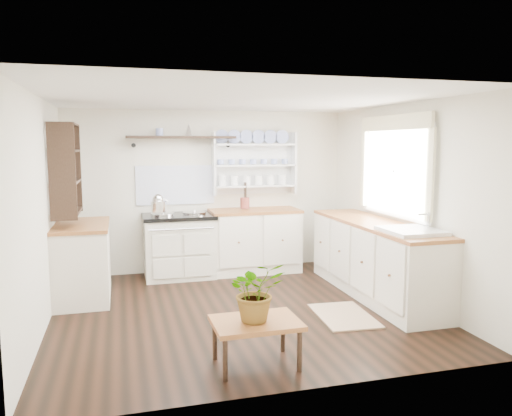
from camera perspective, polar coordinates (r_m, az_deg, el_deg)
The scene contains 19 objects.
floor at distance 5.65m, azimuth -1.80°, elevation -11.53°, with size 4.00×3.80×0.01m, color black.
wall_back at distance 7.24m, azimuth -5.37°, elevation 1.93°, with size 4.00×0.02×2.30m, color silver.
wall_right at distance 6.17m, azimuth 16.52°, elevation 0.72°, with size 0.02×3.80×2.30m, color silver.
wall_left at distance 5.30m, azimuth -23.37°, elevation -0.62°, with size 0.02×3.80×2.30m, color silver.
ceiling at distance 5.37m, azimuth -1.90°, elevation 12.37°, with size 4.00×3.80×0.01m, color white.
window at distance 6.24m, azimuth 15.53°, elevation 4.65°, with size 0.08×1.55×1.22m.
aga_cooker at distance 6.95m, azimuth -8.77°, elevation -4.24°, with size 0.97×0.68×0.90m.
back_cabinets at distance 7.18m, azimuth -0.15°, elevation -3.65°, with size 1.27×0.63×0.90m.
right_cabinets at distance 6.22m, azimuth 13.44°, elevation -5.58°, with size 0.62×2.43×0.90m.
belfast_sink at distance 5.52m, azimuth 17.29°, elevation -3.73°, with size 0.55×0.60×0.45m.
left_cabinets at distance 6.27m, azimuth -19.20°, elevation -5.68°, with size 0.62×1.13×0.90m.
plate_rack at distance 7.32m, azimuth -0.32°, elevation 5.20°, with size 1.20×0.22×0.90m.
high_shelf at distance 7.03m, azimuth -8.51°, elevation 7.91°, with size 1.50×0.29×0.16m.
left_shelving at distance 6.14m, azimuth -20.93°, elevation 4.26°, with size 0.28×0.80×1.05m, color black.
kettle at distance 6.72m, azimuth -11.13°, elevation 0.53°, with size 0.19×0.19×0.24m, color silver, non-canonical shape.
utensil_crock at distance 7.15m, azimuth -1.28°, elevation 0.57°, with size 0.13×0.13×0.15m, color brown.
center_table at distance 4.21m, azimuth 0.00°, elevation -13.31°, with size 0.72×0.52×0.39m.
potted_plant at distance 4.12m, azimuth 0.00°, elevation -9.46°, with size 0.45×0.39×0.50m, color #3F7233.
floor_rug at distance 5.52m, azimuth 10.01°, elevation -12.03°, with size 0.55×0.85×0.02m, color #9F775C.
Camera 1 is at (-1.25, -5.20, 1.83)m, focal length 35.00 mm.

